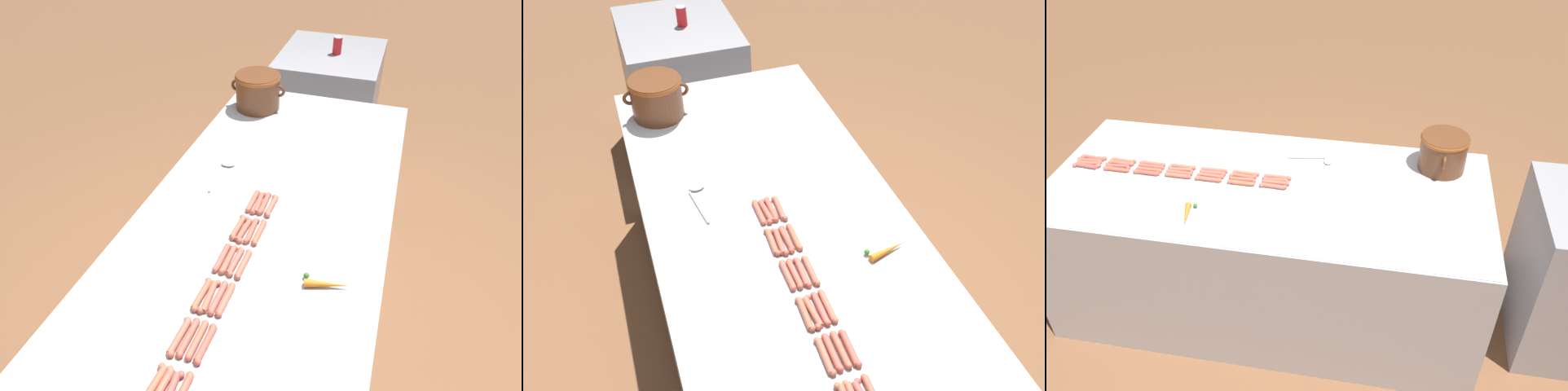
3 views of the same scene
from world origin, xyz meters
TOP-DOWN VIEW (x-y plane):
  - ground_plane at (0.00, 0.00)m, footprint 20.00×20.00m
  - griddle_counter at (0.00, 0.00)m, footprint 1.08×2.43m
  - back_cabinet at (-0.06, 1.87)m, footprint 0.74×0.84m
  - hot_dog_2 at (-0.07, -0.69)m, footprint 0.03×0.16m
  - hot_dog_3 at (-0.07, -0.51)m, footprint 0.03×0.16m
  - hot_dog_4 at (-0.07, -0.32)m, footprint 0.03×0.16m
  - hot_dog_5 at (-0.07, -0.14)m, footprint 0.03×0.16m
  - hot_dog_6 at (-0.07, 0.05)m, footprint 0.03×0.16m
  - hot_dog_9 at (-0.04, -0.68)m, footprint 0.03×0.16m
  - hot_dog_10 at (-0.04, -0.51)m, footprint 0.03×0.16m
  - hot_dog_11 at (-0.04, -0.32)m, footprint 0.03×0.16m
  - hot_dog_12 at (-0.04, -0.14)m, footprint 0.03×0.16m
  - hot_dog_13 at (-0.04, 0.04)m, footprint 0.03×0.16m
  - hot_dog_16 at (-0.01, -0.68)m, footprint 0.02×0.16m
  - hot_dog_17 at (-0.01, -0.50)m, footprint 0.03×0.16m
  - hot_dog_18 at (-0.01, -0.32)m, footprint 0.03×0.16m
  - hot_dog_19 at (-0.01, -0.14)m, footprint 0.03×0.16m
  - hot_dog_20 at (-0.01, 0.05)m, footprint 0.03×0.16m
  - hot_dog_23 at (0.02, -0.69)m, footprint 0.03×0.16m
  - hot_dog_24 at (0.02, -0.50)m, footprint 0.03×0.16m
  - hot_dog_25 at (0.02, -0.33)m, footprint 0.03×0.16m
  - hot_dog_26 at (0.02, -0.14)m, footprint 0.03×0.16m
  - hot_dog_27 at (0.02, 0.04)m, footprint 0.03×0.16m
  - bean_pot at (-0.33, 0.94)m, footprint 0.34×0.27m
  - serving_spoon at (-0.29, 0.25)m, footprint 0.08×0.27m
  - carrot at (0.34, -0.33)m, footprint 0.18×0.07m
  - soda_can at (-0.02, 1.85)m, footprint 0.07×0.07m

SIDE VIEW (x-z plane):
  - ground_plane at x=0.00m, z-range 0.00..0.00m
  - griddle_counter at x=0.00m, z-range 0.00..0.90m
  - back_cabinet at x=-0.06m, z-range 0.00..0.95m
  - serving_spoon at x=-0.29m, z-range 0.90..0.92m
  - hot_dog_2 at x=-0.07m, z-range 0.90..0.93m
  - hot_dog_3 at x=-0.07m, z-range 0.90..0.93m
  - hot_dog_4 at x=-0.07m, z-range 0.90..0.93m
  - hot_dog_5 at x=-0.07m, z-range 0.90..0.93m
  - hot_dog_6 at x=-0.07m, z-range 0.90..0.93m
  - hot_dog_9 at x=-0.04m, z-range 0.90..0.93m
  - hot_dog_10 at x=-0.04m, z-range 0.90..0.93m
  - hot_dog_11 at x=-0.04m, z-range 0.90..0.93m
  - hot_dog_12 at x=-0.04m, z-range 0.90..0.93m
  - hot_dog_13 at x=-0.04m, z-range 0.90..0.93m
  - hot_dog_16 at x=-0.01m, z-range 0.90..0.93m
  - hot_dog_17 at x=-0.01m, z-range 0.90..0.93m
  - hot_dog_18 at x=-0.01m, z-range 0.90..0.93m
  - hot_dog_19 at x=-0.01m, z-range 0.90..0.93m
  - hot_dog_20 at x=-0.01m, z-range 0.90..0.93m
  - hot_dog_23 at x=0.02m, z-range 0.90..0.93m
  - hot_dog_24 at x=0.02m, z-range 0.90..0.93m
  - hot_dog_25 at x=0.02m, z-range 0.90..0.93m
  - hot_dog_26 at x=0.02m, z-range 0.90..0.93m
  - hot_dog_27 at x=0.02m, z-range 0.90..0.93m
  - carrot at x=0.34m, z-range 0.90..0.93m
  - soda_can at x=-0.02m, z-range 0.95..1.07m
  - bean_pot at x=-0.33m, z-range 0.91..1.13m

